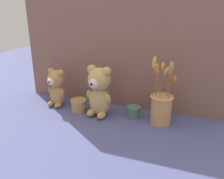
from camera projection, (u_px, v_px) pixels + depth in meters
ground_plane at (111, 116)px, 1.36m from camera, size 4.00×4.00×0.00m
backdrop_wall at (121, 43)px, 1.37m from camera, size 1.28×0.02×0.78m
teddy_bear_large at (99, 90)px, 1.32m from camera, size 0.16×0.15×0.29m
teddy_bear_medium at (57, 87)px, 1.46m from camera, size 0.13×0.12×0.24m
flower_vase at (161, 105)px, 1.25m from camera, size 0.14×0.16×0.36m
decorative_tin_tall at (134, 112)px, 1.34m from camera, size 0.08×0.08×0.06m
decorative_tin_short at (79, 105)px, 1.42m from camera, size 0.10×0.10×0.07m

